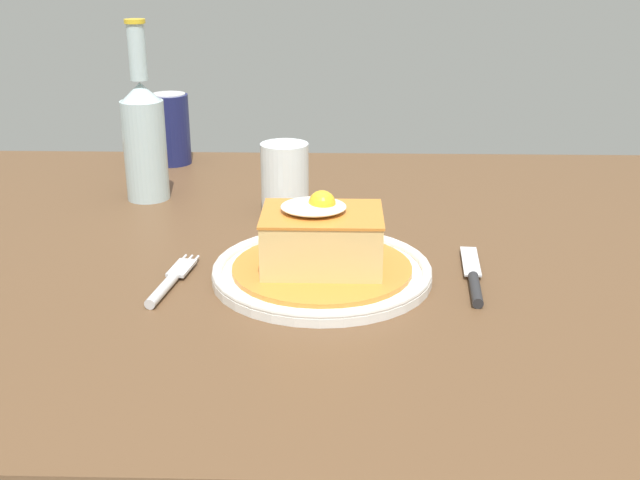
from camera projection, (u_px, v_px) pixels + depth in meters
name	position (u px, v px, depth m)	size (l,w,h in m)	color
dining_table	(324.00, 312.00, 1.04)	(1.35, 0.95, 0.73)	brown
main_plate	(320.00, 271.00, 0.90)	(0.26, 0.26, 0.02)	white
sandwich_meal	(319.00, 243.00, 0.89)	(0.21, 0.21, 0.10)	orange
fork	(169.00, 283.00, 0.88)	(0.04, 0.14, 0.01)	silver
knife	(474.00, 281.00, 0.88)	(0.03, 0.17, 0.01)	#262628
soda_can	(171.00, 129.00, 1.36)	(0.07, 0.07, 0.12)	#191E51
beer_bottle_clear	(144.00, 135.00, 1.15)	(0.06, 0.06, 0.27)	#ADC6CC
drinking_glass	(285.00, 185.00, 1.10)	(0.07, 0.07, 0.10)	#3F2314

